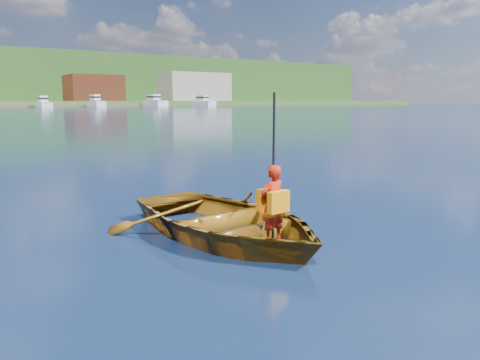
# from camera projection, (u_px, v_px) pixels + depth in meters

# --- Properties ---
(ground) EXTENTS (600.00, 600.00, 0.00)m
(ground) POSITION_uv_depth(u_px,v_px,m) (225.00, 248.00, 6.63)
(ground) COLOR #122B3C
(ground) RESTS_ON ground
(rowboat) EXTENTS (3.15, 4.14, 0.80)m
(rowboat) POSITION_uv_depth(u_px,v_px,m) (225.00, 221.00, 7.15)
(rowboat) COLOR #70330E
(rowboat) RESTS_ON ground
(child_paddler) EXTENTS (0.42, 0.37, 2.08)m
(child_paddler) POSITION_uv_depth(u_px,v_px,m) (273.00, 203.00, 6.48)
(child_paddler) COLOR #AC1F0C
(child_paddler) RESTS_ON ground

